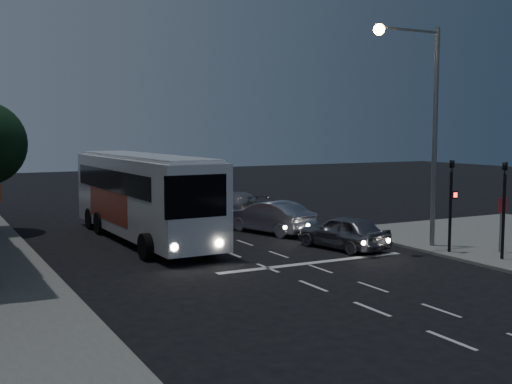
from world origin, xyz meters
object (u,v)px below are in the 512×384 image
traffic_signal_main (451,194)px  tour_bus (143,194)px  car_extra (169,191)px  regulatory_sign (501,215)px  car_suv (343,232)px  car_sedan_c (189,196)px  car_sedan_b (231,204)px  traffic_signal_side (504,198)px  streetlight (423,111)px  car_sedan_a (270,217)px

traffic_signal_main → tour_bus: bearing=137.2°
car_extra → regulatory_sign: regulatory_sign is taller
car_suv → car_extra: car_suv is taller
car_extra → traffic_signal_main: bearing=100.5°
tour_bus → traffic_signal_main: (9.72, -8.99, 0.33)m
car_suv → car_sedan_c: bearing=-99.9°
car_sedan_b → traffic_signal_main: traffic_signal_main is taller
traffic_signal_side → tour_bus: bearing=133.5°
tour_bus → car_sedan_c: size_ratio=2.22×
car_suv → car_sedan_c: 15.84m
car_suv → car_sedan_c: (-0.56, 15.83, 0.07)m
car_sedan_b → car_sedan_c: car_sedan_c is taller
streetlight → car_suv: bearing=149.9°
car_suv → traffic_signal_main: (3.02, -3.02, 1.71)m
streetlight → tour_bus: bearing=141.3°
tour_bus → regulatory_sign: (11.42, -10.01, -0.49)m
car_extra → traffic_signal_main: (3.05, -23.99, 1.76)m
regulatory_sign → streetlight: bearing=128.7°
tour_bus → regulatory_sign: tour_bus is taller
tour_bus → car_sedan_c: 11.69m
car_extra → traffic_signal_side: traffic_signal_side is taller
tour_bus → car_extra: tour_bus is taller
regulatory_sign → car_sedan_a: bearing=120.7°
car_sedan_c → car_sedan_a: bearing=73.7°
car_suv → traffic_signal_main: traffic_signal_main is taller
traffic_signal_side → car_sedan_c: bearing=101.6°
car_sedan_a → traffic_signal_main: traffic_signal_main is taller
tour_bus → car_sedan_b: (6.75, 4.97, -1.35)m
car_suv → car_sedan_b: 10.94m
car_sedan_a → regulatory_sign: bearing=103.4°
car_sedan_c → car_extra: (0.53, 5.14, -0.13)m
car_sedan_c → streetlight: 18.42m
car_sedan_b → traffic_signal_main: size_ratio=1.24×
car_sedan_a → tour_bus: bearing=-25.6°
car_suv → traffic_signal_main: 4.60m
traffic_signal_side → streetlight: 4.84m
car_sedan_c → regulatory_sign: 20.57m
car_sedan_a → streetlight: (3.45, -6.68, 4.96)m
car_suv → car_sedan_a: (-0.69, 5.08, 0.06)m
regulatory_sign → streetlight: size_ratio=0.24×
car_sedan_c → traffic_signal_main: size_ratio=1.39×
car_extra → traffic_signal_main: 24.25m
car_suv → regulatory_sign: (4.72, -4.04, 0.88)m
car_sedan_c → traffic_signal_main: traffic_signal_main is taller
car_sedan_a → regulatory_sign: size_ratio=2.13×
traffic_signal_main → streetlight: size_ratio=0.46×
car_sedan_a → car_extra: (0.66, 15.88, -0.11)m
car_extra → regulatory_sign: (4.75, -25.00, 0.94)m
traffic_signal_side → streetlight: size_ratio=0.46×
traffic_signal_main → regulatory_sign: size_ratio=1.86×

